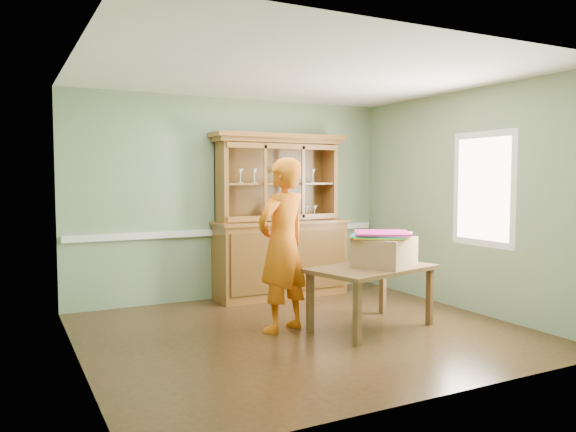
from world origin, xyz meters
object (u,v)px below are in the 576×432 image
china_hutch (280,240)px  cardboard_box (385,252)px  person (282,245)px  dining_table (372,274)px

china_hutch → cardboard_box: (0.31, -1.95, 0.05)m
person → china_hutch: bearing=-136.2°
person → cardboard_box: bearing=141.0°
cardboard_box → china_hutch: bearing=99.1°
dining_table → cardboard_box: size_ratio=2.28×
dining_table → person: person is taller
china_hutch → cardboard_box: size_ratio=3.38×
china_hutch → person: bearing=-115.5°
china_hutch → cardboard_box: china_hutch is taller
cardboard_box → person: bearing=161.7°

